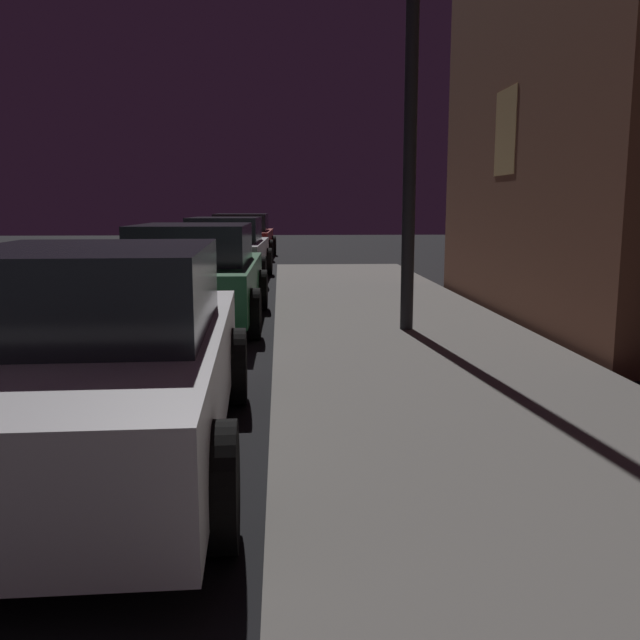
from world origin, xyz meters
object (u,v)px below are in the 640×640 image
car_silver (226,250)px  car_white (93,358)px  street_lamp (413,3)px  car_green (195,274)px  car_red (242,236)px

car_silver → car_white: bearing=-90.0°
car_white → street_lamp: (2.82, 4.03, 3.34)m
car_white → car_green: 5.50m
car_red → car_white: bearing=-90.0°
street_lamp → car_green: bearing=152.5°
car_green → car_red: 12.59m
car_red → car_silver: bearing=-90.0°
car_white → car_green: bearing=90.0°
car_silver → street_lamp: (2.82, -7.26, 3.34)m
car_white → car_red: (-0.00, 18.09, -0.00)m
car_white → street_lamp: 5.95m
street_lamp → car_red: bearing=101.3°
car_white → car_silver: 11.29m
car_white → street_lamp: bearing=55.0°
car_white → car_red: bearing=90.0°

